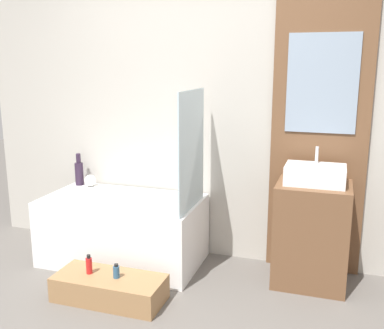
{
  "coord_description": "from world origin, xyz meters",
  "views": [
    {
      "loc": [
        1.08,
        -2.08,
        1.68
      ],
      "look_at": [
        0.17,
        0.7,
        1.01
      ],
      "focal_mm": 42.0,
      "sensor_mm": 36.0,
      "label": 1
    }
  ],
  "objects_px": {
    "bathtub": "(123,230)",
    "bottle_soap_secondary": "(116,272)",
    "vase_tall_dark": "(79,172)",
    "bottle_soap_primary": "(89,265)",
    "vase_round_light": "(90,181)",
    "sink": "(315,175)",
    "wooden_step_bench": "(110,288)"
  },
  "relations": [
    {
      "from": "sink",
      "to": "bottle_soap_secondary",
      "type": "relative_size",
      "value": 4.15
    },
    {
      "from": "vase_tall_dark",
      "to": "bottle_soap_secondary",
      "type": "bearing_deg",
      "value": -47.14
    },
    {
      "from": "bathtub",
      "to": "vase_tall_dark",
      "type": "height_order",
      "value": "vase_tall_dark"
    },
    {
      "from": "vase_tall_dark",
      "to": "vase_round_light",
      "type": "distance_m",
      "value": 0.14
    },
    {
      "from": "bathtub",
      "to": "vase_round_light",
      "type": "height_order",
      "value": "vase_round_light"
    },
    {
      "from": "bathtub",
      "to": "sink",
      "type": "distance_m",
      "value": 1.66
    },
    {
      "from": "bathtub",
      "to": "bottle_soap_secondary",
      "type": "relative_size",
      "value": 12.62
    },
    {
      "from": "bottle_soap_primary",
      "to": "bottle_soap_secondary",
      "type": "height_order",
      "value": "bottle_soap_primary"
    },
    {
      "from": "vase_tall_dark",
      "to": "bottle_soap_primary",
      "type": "height_order",
      "value": "vase_tall_dark"
    },
    {
      "from": "sink",
      "to": "bottle_soap_primary",
      "type": "distance_m",
      "value": 1.79
    },
    {
      "from": "sink",
      "to": "vase_round_light",
      "type": "distance_m",
      "value": 2.02
    },
    {
      "from": "vase_tall_dark",
      "to": "bottle_soap_primary",
      "type": "distance_m",
      "value": 1.17
    },
    {
      "from": "vase_tall_dark",
      "to": "vase_round_light",
      "type": "relative_size",
      "value": 2.75
    },
    {
      "from": "bathtub",
      "to": "bottle_soap_secondary",
      "type": "distance_m",
      "value": 0.68
    },
    {
      "from": "bathtub",
      "to": "vase_tall_dark",
      "type": "relative_size",
      "value": 4.46
    },
    {
      "from": "bathtub",
      "to": "bottle_soap_primary",
      "type": "relative_size",
      "value": 9.21
    },
    {
      "from": "vase_round_light",
      "to": "bathtub",
      "type": "bearing_deg",
      "value": -29.63
    },
    {
      "from": "wooden_step_bench",
      "to": "vase_tall_dark",
      "type": "distance_m",
      "value": 1.32
    },
    {
      "from": "sink",
      "to": "bottle_soap_primary",
      "type": "height_order",
      "value": "sink"
    },
    {
      "from": "bathtub",
      "to": "bottle_soap_primary",
      "type": "xyz_separation_m",
      "value": [
        0.04,
        -0.63,
        -0.04
      ]
    },
    {
      "from": "wooden_step_bench",
      "to": "bottle_soap_secondary",
      "type": "bearing_deg",
      "value": 0.0
    },
    {
      "from": "vase_round_light",
      "to": "bottle_soap_secondary",
      "type": "xyz_separation_m",
      "value": [
        0.71,
        -0.88,
        -0.39
      ]
    },
    {
      "from": "wooden_step_bench",
      "to": "vase_tall_dark",
      "type": "relative_size",
      "value": 2.69
    },
    {
      "from": "wooden_step_bench",
      "to": "vase_tall_dark",
      "type": "xyz_separation_m",
      "value": [
        -0.77,
        0.9,
        0.59
      ]
    },
    {
      "from": "wooden_step_bench",
      "to": "vase_round_light",
      "type": "xyz_separation_m",
      "value": [
        -0.65,
        0.88,
        0.52
      ]
    },
    {
      "from": "vase_round_light",
      "to": "vase_tall_dark",
      "type": "bearing_deg",
      "value": 172.8
    },
    {
      "from": "sink",
      "to": "bottle_soap_primary",
      "type": "bearing_deg",
      "value": -154.11
    },
    {
      "from": "sink",
      "to": "bottle_soap_secondary",
      "type": "height_order",
      "value": "sink"
    },
    {
      "from": "vase_tall_dark",
      "to": "bottle_soap_secondary",
      "type": "xyz_separation_m",
      "value": [
        0.83,
        -0.9,
        -0.45
      ]
    },
    {
      "from": "wooden_step_bench",
      "to": "bottle_soap_primary",
      "type": "distance_m",
      "value": 0.22
    },
    {
      "from": "wooden_step_bench",
      "to": "bottle_soap_secondary",
      "type": "xyz_separation_m",
      "value": [
        0.06,
        0.0,
        0.14
      ]
    },
    {
      "from": "sink",
      "to": "bottle_soap_primary",
      "type": "xyz_separation_m",
      "value": [
        -1.51,
        -0.73,
        -0.62
      ]
    }
  ]
}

